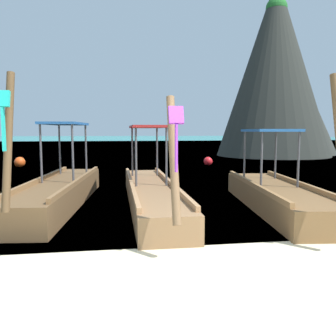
# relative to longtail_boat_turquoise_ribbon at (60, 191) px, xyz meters

# --- Properties ---
(ground) EXTENTS (120.00, 120.00, 0.00)m
(ground) POSITION_rel_longtail_boat_turquoise_ribbon_xyz_m (2.39, -4.82, -0.35)
(ground) COLOR beige
(sea_water) EXTENTS (120.00, 120.00, 0.00)m
(sea_water) POSITION_rel_longtail_boat_turquoise_ribbon_xyz_m (2.39, 56.58, -0.35)
(sea_water) COLOR teal
(sea_water) RESTS_ON ground
(longtail_boat_turquoise_ribbon) EXTENTS (1.60, 6.14, 2.68)m
(longtail_boat_turquoise_ribbon) POSITION_rel_longtail_boat_turquoise_ribbon_xyz_m (0.00, 0.00, 0.00)
(longtail_boat_turquoise_ribbon) COLOR brown
(longtail_boat_turquoise_ribbon) RESTS_ON ground
(longtail_boat_violet_ribbon) EXTENTS (1.06, 7.02, 2.29)m
(longtail_boat_violet_ribbon) POSITION_rel_longtail_boat_turquoise_ribbon_xyz_m (2.15, -0.27, -0.04)
(longtail_boat_violet_ribbon) COLOR olive
(longtail_boat_violet_ribbon) RESTS_ON ground
(longtail_boat_orange_ribbon) EXTENTS (1.74, 5.55, 2.65)m
(longtail_boat_orange_ribbon) POSITION_rel_longtail_boat_turquoise_ribbon_xyz_m (4.93, -1.16, -0.02)
(longtail_boat_orange_ribbon) COLOR brown
(longtail_boat_orange_ribbon) RESTS_ON ground
(karst_rock) EXTENTS (9.25, 7.92, 12.38)m
(karst_rock) POSITION_rel_longtail_boat_turquoise_ribbon_xyz_m (12.84, 15.59, 5.51)
(karst_rock) COLOR #2D302B
(karst_rock) RESTS_ON ground
(mooring_buoy_near) EXTENTS (0.45, 0.45, 0.45)m
(mooring_buoy_near) POSITION_rel_longtail_boat_turquoise_ribbon_xyz_m (6.02, 8.87, -0.13)
(mooring_buoy_near) COLOR red
(mooring_buoy_near) RESTS_ON sea_water
(mooring_buoy_far) EXTENTS (0.51, 0.51, 0.51)m
(mooring_buoy_far) POSITION_rel_longtail_boat_turquoise_ribbon_xyz_m (-3.22, 9.40, -0.10)
(mooring_buoy_far) COLOR #EA5119
(mooring_buoy_far) RESTS_ON sea_water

